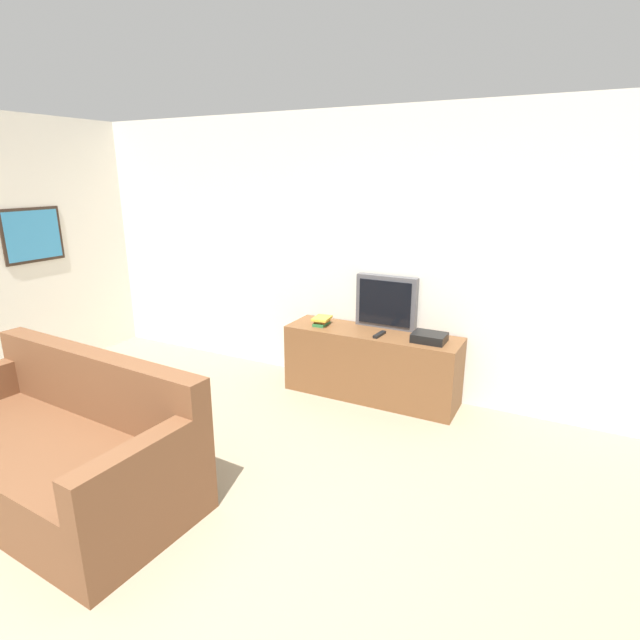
% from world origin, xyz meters
% --- Properties ---
extents(ground_plane, '(14.00, 14.00, 0.00)m').
position_xyz_m(ground_plane, '(0.00, 0.00, 0.00)').
color(ground_plane, gray).
extents(wall_back, '(9.00, 0.06, 2.60)m').
position_xyz_m(wall_back, '(0.00, 3.03, 1.30)').
color(wall_back, silver).
rests_on(wall_back, ground_plane).
extents(tv_stand, '(1.62, 0.46, 0.64)m').
position_xyz_m(tv_stand, '(0.37, 2.75, 0.32)').
color(tv_stand, brown).
rests_on(tv_stand, ground_plane).
extents(television, '(0.58, 0.09, 0.49)m').
position_xyz_m(television, '(0.42, 2.94, 0.89)').
color(television, '#4C4C51').
rests_on(television, tv_stand).
extents(couch, '(2.02, 1.02, 0.89)m').
position_xyz_m(couch, '(-0.88, 0.42, 0.29)').
color(couch, brown).
rests_on(couch, ground_plane).
extents(book_stack, '(0.17, 0.22, 0.08)m').
position_xyz_m(book_stack, '(-0.14, 2.73, 0.68)').
color(book_stack, '#2D753D').
rests_on(book_stack, tv_stand).
extents(remote_on_stand, '(0.06, 0.19, 0.02)m').
position_xyz_m(remote_on_stand, '(0.47, 2.67, 0.65)').
color(remote_on_stand, black).
rests_on(remote_on_stand, tv_stand).
extents(set_top_box, '(0.28, 0.22, 0.07)m').
position_xyz_m(set_top_box, '(0.90, 2.72, 0.68)').
color(set_top_box, black).
rests_on(set_top_box, tv_stand).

